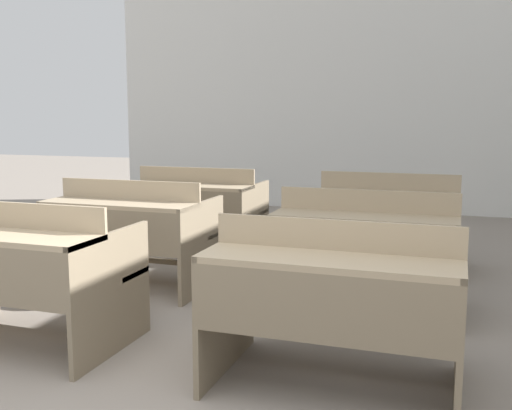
{
  "coord_description": "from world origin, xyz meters",
  "views": [
    {
      "loc": [
        1.25,
        -1.48,
        1.28
      ],
      "look_at": [
        0.01,
        2.13,
        0.72
      ],
      "focal_mm": 42.0,
      "sensor_mm": 36.0,
      "label": 1
    }
  ],
  "objects": [
    {
      "name": "wall_back",
      "position": [
        0.0,
        6.71,
        1.55
      ],
      "size": [
        7.25,
        0.06,
        3.1
      ],
      "color": "silver",
      "rests_on": "ground_plane"
    },
    {
      "name": "bench_front_left",
      "position": [
        -1.06,
        1.17,
        0.44
      ],
      "size": [
        1.15,
        0.76,
        0.81
      ],
      "color": "#7D6E57",
      "rests_on": "ground_plane"
    },
    {
      "name": "bench_third_right",
      "position": [
        0.69,
        3.6,
        0.44
      ],
      "size": [
        1.15,
        0.76,
        0.81
      ],
      "color": "#7E6F58",
      "rests_on": "ground_plane"
    },
    {
      "name": "bench_second_left",
      "position": [
        -1.07,
        2.39,
        0.44
      ],
      "size": [
        1.15,
        0.76,
        0.81
      ],
      "color": "#80715A",
      "rests_on": "ground_plane"
    },
    {
      "name": "bench_third_left",
      "position": [
        -1.06,
        3.57,
        0.44
      ],
      "size": [
        1.15,
        0.76,
        0.81
      ],
      "color": "#7C6D56",
      "rests_on": "ground_plane"
    },
    {
      "name": "bench_second_right",
      "position": [
        0.7,
        2.37,
        0.44
      ],
      "size": [
        1.15,
        0.76,
        0.81
      ],
      "color": "#796A53",
      "rests_on": "ground_plane"
    },
    {
      "name": "bench_front_right",
      "position": [
        0.72,
        1.19,
        0.44
      ],
      "size": [
        1.15,
        0.76,
        0.81
      ],
      "color": "#7A6B54",
      "rests_on": "ground_plane"
    }
  ]
}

